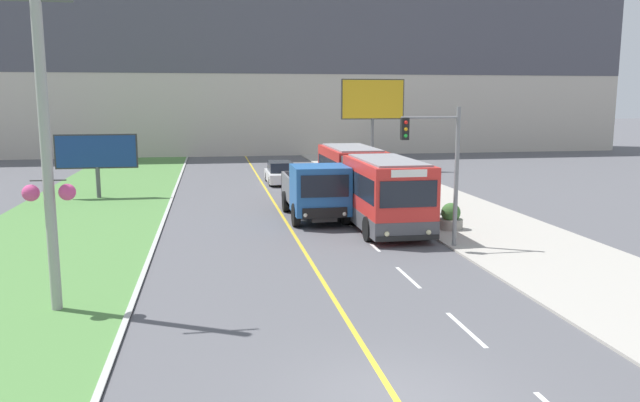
{
  "coord_description": "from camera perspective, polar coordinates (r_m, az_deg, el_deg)",
  "views": [
    {
      "loc": [
        -3.32,
        -10.61,
        5.62
      ],
      "look_at": [
        1.1,
        14.64,
        1.4
      ],
      "focal_mm": 35.0,
      "sensor_mm": 36.0,
      "label": 1
    }
  ],
  "objects": [
    {
      "name": "utility_pole_near",
      "position": [
        17.6,
        -23.77,
        4.43
      ],
      "size": [
        1.8,
        0.44,
        9.14
      ],
      "color": "#9E9E99",
      "rests_on": "ground_plane"
    },
    {
      "name": "lane_marking_centre",
      "position": [
        14.62,
        5.68,
        -13.31
      ],
      "size": [
        2.88,
        140.0,
        0.01
      ],
      "color": "gold",
      "rests_on": "ground_plane"
    },
    {
      "name": "apartment_block_background",
      "position": [
        65.96,
        -7.23,
        14.34
      ],
      "size": [
        80.0,
        8.04,
        22.86
      ],
      "color": "beige",
      "rests_on": "ground_plane"
    },
    {
      "name": "traffic_light_mast",
      "position": [
        23.61,
        10.88,
        3.82
      ],
      "size": [
        2.28,
        0.32,
        5.33
      ],
      "color": "slate",
      "rests_on": "ground_plane"
    },
    {
      "name": "planter_round_near",
      "position": [
        27.34,
        11.86,
        -1.5
      ],
      "size": [
        1.04,
        1.04,
        1.13
      ],
      "color": "gray",
      "rests_on": "sidewalk_right"
    },
    {
      "name": "ground_plane",
      "position": [
        12.46,
        6.96,
        -17.55
      ],
      "size": [
        300.0,
        300.0,
        0.0
      ],
      "primitive_type": "plane",
      "color": "#56565B"
    },
    {
      "name": "car_distant",
      "position": [
        41.8,
        -3.64,
        2.56
      ],
      "size": [
        1.8,
        4.3,
        1.45
      ],
      "color": "silver",
      "rests_on": "ground_plane"
    },
    {
      "name": "planter_round_second",
      "position": [
        30.78,
        9.65,
        -0.25
      ],
      "size": [
        1.05,
        1.05,
        1.1
      ],
      "color": "gray",
      "rests_on": "sidewalk_right"
    },
    {
      "name": "city_bus",
      "position": [
        29.78,
        4.32,
        1.53
      ],
      "size": [
        2.69,
        12.87,
        3.11
      ],
      "color": "red",
      "rests_on": "ground_plane"
    },
    {
      "name": "dump_truck",
      "position": [
        28.65,
        -0.28,
        0.78
      ],
      "size": [
        2.55,
        6.5,
        2.66
      ],
      "color": "black",
      "rests_on": "ground_plane"
    },
    {
      "name": "billboard_large",
      "position": [
        48.89,
        4.84,
        8.98
      ],
      "size": [
        4.97,
        0.24,
        7.1
      ],
      "color": "#59595B",
      "rests_on": "ground_plane"
    },
    {
      "name": "billboard_small",
      "position": [
        37.47,
        -19.76,
        4.16
      ],
      "size": [
        4.49,
        0.24,
        3.65
      ],
      "color": "#59595B",
      "rests_on": "ground_plane"
    }
  ]
}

